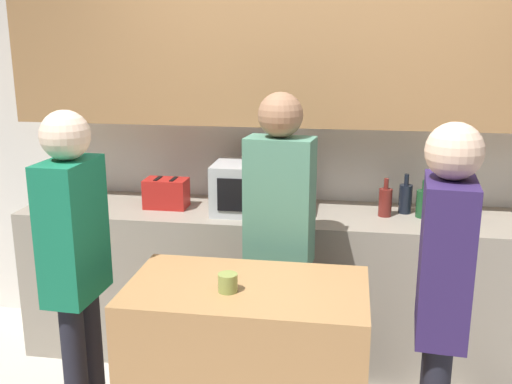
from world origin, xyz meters
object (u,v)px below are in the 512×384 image
Objects in this scene: bottle_0 at (385,202)px; toaster at (166,193)px; person_center at (279,226)px; person_right at (75,258)px; cup_0 at (228,283)px; bottle_1 at (405,198)px; bottle_2 at (424,203)px; microwave at (258,188)px; person_left at (442,291)px.

toaster is at bearing -178.80° from bottle_0.
person_center is 1.02m from person_right.
bottle_1 is at bearing 56.99° from cup_0.
bottle_2 is (0.10, -0.07, -0.01)m from bottle_1.
bottle_0 is 2.74× the size of cup_0.
person_right is at bearing 171.12° from cup_0.
person_left is (0.92, -1.15, -0.10)m from microwave.
bottle_0 reaches higher than toaster.
bottle_0 is at bearing 13.21° from person_left.
bottle_2 is 0.13× the size of person_center.
bottle_0 is at bearing 129.51° from person_right.
microwave reaches higher than cup_0.
person_right is at bearing -143.30° from bottle_0.
person_right is at bearing -123.20° from microwave.
bottle_0 is (1.32, 0.03, -0.00)m from toaster.
toaster is 1.04m from person_right.
toaster is at bearing 179.84° from microwave.
person_right is at bearing 38.25° from person_center.
person_left is 1.00× the size of person_right.
microwave is at bearing 92.61° from cup_0.
bottle_0 is 0.13× the size of person_center.
person_left is at bearing -87.95° from bottle_1.
microwave is 2.17× the size of bottle_1.
person_center is (-0.73, 0.63, 0.03)m from person_left.
microwave is at bearing -172.63° from bottle_1.
bottle_2 is 2.67× the size of cup_0.
person_left is 1.60m from person_right.
person_center reaches higher than person_left.
person_left is (0.87, 0.00, 0.02)m from cup_0.
toaster is at bearing 57.50° from person_left.
bottle_2 is at bearing 2.56° from microwave.
microwave reaches higher than bottle_2.
person_center reaches higher than bottle_2.
toaster is 1.17× the size of bottle_2.
toaster is at bearing 118.43° from cup_0.
toaster reaches higher than cup_0.
toaster is at bearing -178.45° from bottle_2.
person_right is at bearing -95.88° from toaster.
microwave is 2.34× the size of bottle_2.
bottle_1 is at bearing 129.34° from person_right.
toaster is 1.31m from cup_0.
bottle_0 is at bearing 1.20° from toaster.
person_left reaches higher than microwave.
bottle_2 is at bearing -137.15° from person_center.
person_left is at bearing 146.22° from person_center.
bottle_1 is 1.08× the size of bottle_2.
bottle_0 is 1.19m from person_left.
person_right is (-0.11, -1.04, -0.04)m from toaster.
bottle_2 reaches higher than toaster.
person_left is at bearing -37.64° from toaster.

